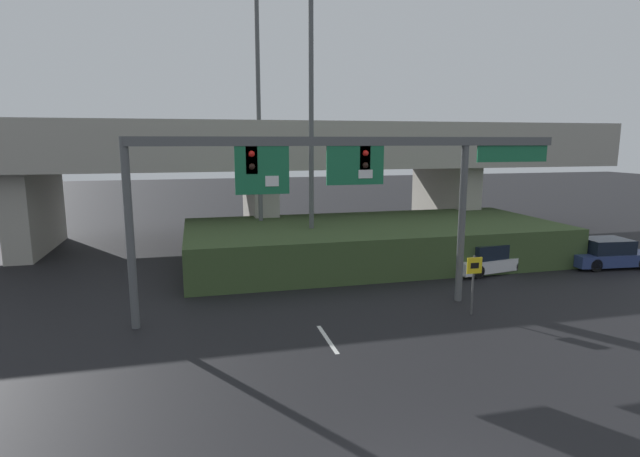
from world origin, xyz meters
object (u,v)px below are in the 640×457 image
highway_light_pole_far (311,109)px  parked_sedan_far_right (607,254)px  parked_sedan_mid_right (525,250)px  highway_light_pole_near (258,84)px  speed_limit_sign (474,277)px  parked_sedan_near_right (487,258)px  signal_gantry (341,172)px

highway_light_pole_far → parked_sedan_far_right: (14.62, -3.65, -7.18)m
parked_sedan_mid_right → highway_light_pole_near: bearing=152.5°
highway_light_pole_far → parked_sedan_far_right: bearing=-14.0°
speed_limit_sign → parked_sedan_near_right: bearing=53.2°
highway_light_pole_far → parked_sedan_near_right: (8.12, -3.06, -7.18)m
signal_gantry → parked_sedan_mid_right: 13.47m
signal_gantry → parked_sedan_far_right: size_ratio=3.69×
parked_sedan_near_right → highway_light_pole_near: bearing=139.3°
highway_light_pole_far → parked_sedan_mid_right: bearing=-9.4°
highway_light_pole_far → parked_sedan_mid_right: highway_light_pole_far is taller
highway_light_pole_far → speed_limit_sign: bearing=-63.9°
speed_limit_sign → parked_sedan_far_right: (10.51, 4.76, -0.79)m
highway_light_pole_near → highway_light_pole_far: bearing=-54.7°
highway_light_pole_near → parked_sedan_near_right: bearing=-30.8°
speed_limit_sign → highway_light_pole_near: size_ratio=0.12×
highway_light_pole_far → parked_sedan_mid_right: 13.41m
signal_gantry → parked_sedan_mid_right: (11.66, 4.95, -4.61)m
parked_sedan_near_right → parked_sedan_far_right: 6.53m
signal_gantry → speed_limit_sign: bearing=-19.2°
parked_sedan_far_right → signal_gantry: bearing=-163.1°
speed_limit_sign → highway_light_pole_near: bearing=118.7°
signal_gantry → parked_sedan_near_right: 10.45m
highway_light_pole_far → parked_sedan_near_right: bearing=-20.7°
signal_gantry → parked_sedan_far_right: (15.12, 3.15, -4.58)m
speed_limit_sign → parked_sedan_near_right: size_ratio=0.50×
highway_light_pole_far → parked_sedan_mid_right: size_ratio=3.06×
highway_light_pole_far → signal_gantry: bearing=-94.2°
signal_gantry → highway_light_pole_near: highway_light_pole_near is taller
speed_limit_sign → parked_sedan_mid_right: (7.04, 6.56, -0.82)m
highway_light_pole_near → parked_sedan_mid_right: size_ratio=3.66×
signal_gantry → parked_sedan_far_right: 16.11m
parked_sedan_near_right → highway_light_pole_far: bearing=149.4°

